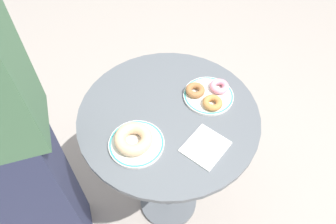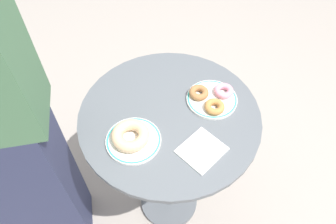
{
  "view_description": "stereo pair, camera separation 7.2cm",
  "coord_description": "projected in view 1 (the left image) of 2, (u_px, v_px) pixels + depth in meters",
  "views": [
    {
      "loc": [
        -0.44,
        -0.51,
        1.63
      ],
      "look_at": [
        -0.02,
        -0.02,
        0.81
      ],
      "focal_mm": 33.93,
      "sensor_mm": 36.0,
      "label": 1
    },
    {
      "loc": [
        -0.39,
        -0.55,
        1.63
      ],
      "look_at": [
        -0.02,
        -0.02,
        0.81
      ],
      "focal_mm": 33.93,
      "sensor_mm": 36.0,
      "label": 2
    }
  ],
  "objects": [
    {
      "name": "donut_old_fashioned",
      "position": [
        212.0,
        103.0,
        1.1
      ],
      "size": [
        0.09,
        0.09,
        0.02
      ],
      "primitive_type": "torus",
      "rotation": [
        0.0,
        0.0,
        1.88
      ],
      "color": "#BC7F42",
      "rests_on": "plate_right"
    },
    {
      "name": "donut_glazed",
      "position": [
        133.0,
        139.0,
        1.0
      ],
      "size": [
        0.16,
        0.16,
        0.04
      ],
      "primitive_type": "torus",
      "rotation": [
        0.0,
        0.0,
        2.8
      ],
      "color": "#E0B789",
      "rests_on": "plate_left"
    },
    {
      "name": "plate_left",
      "position": [
        136.0,
        143.0,
        1.02
      ],
      "size": [
        0.18,
        0.18,
        0.01
      ],
      "color": "white",
      "rests_on": "cafe_table"
    },
    {
      "name": "cafe_table",
      "position": [
        169.0,
        147.0,
        1.27
      ],
      "size": [
        0.63,
        0.63,
        0.76
      ],
      "color": "#565B60",
      "rests_on": "ground"
    },
    {
      "name": "donut_cinnamon",
      "position": [
        195.0,
        90.0,
        1.14
      ],
      "size": [
        0.07,
        0.07,
        0.02
      ],
      "primitive_type": "torus",
      "rotation": [
        0.0,
        0.0,
        1.52
      ],
      "color": "#A36B3D",
      "rests_on": "plate_right"
    },
    {
      "name": "donut_pink_frosted",
      "position": [
        219.0,
        86.0,
        1.15
      ],
      "size": [
        0.1,
        0.1,
        0.02
      ],
      "primitive_type": "torus",
      "rotation": [
        0.0,
        0.0,
        2.41
      ],
      "color": "pink",
      "rests_on": "plate_right"
    },
    {
      "name": "ground_plane",
      "position": [
        168.0,
        202.0,
        1.7
      ],
      "size": [
        7.0,
        7.0,
        0.02
      ],
      "primitive_type": "cube",
      "color": "#9E9389"
    },
    {
      "name": "plate_right",
      "position": [
        208.0,
        95.0,
        1.14
      ],
      "size": [
        0.18,
        0.18,
        0.01
      ],
      "color": "white",
      "rests_on": "cafe_table"
    },
    {
      "name": "paper_napkin",
      "position": [
        206.0,
        146.0,
        1.01
      ],
      "size": [
        0.15,
        0.14,
        0.01
      ],
      "primitive_type": "cube",
      "rotation": [
        0.0,
        0.0,
        0.18
      ],
      "color": "white",
      "rests_on": "cafe_table"
    }
  ]
}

